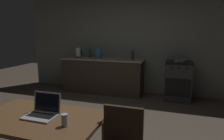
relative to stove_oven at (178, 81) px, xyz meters
The scene contains 12 objects.
ground_plane 2.68m from the stove_oven, 119.60° to the right, with size 12.00×12.00×0.00m, color #473D33.
back_wall 1.40m from the stove_oven, 160.67° to the left, with size 6.40×0.10×2.72m, color slate.
kitchen_counter 1.90m from the stove_oven, behind, with size 2.16×0.64×0.91m.
stove_oven is the anchor object (origin of this frame).
dining_table 3.52m from the stove_oven, 112.53° to the right, with size 1.27×0.77×0.73m.
laptop 3.49m from the stove_oven, 112.36° to the right, with size 0.32×0.25×0.23m.
electric_kettle 2.66m from the stove_oven, behind, with size 0.17×0.15×0.26m.
bottle 1.24m from the stove_oven, behind, with size 0.08×0.08×0.27m.
frying_pan 0.48m from the stove_oven, 97.67° to the right, with size 0.27×0.44×0.05m.
drinking_glass 3.50m from the stove_oven, 106.47° to the right, with size 0.06×0.06×0.12m.
cereal_box 2.11m from the stove_oven, behind, with size 0.13×0.05×0.24m.
bottle_b 2.37m from the stove_oven, behind, with size 0.08×0.08×0.28m.
Camera 1 is at (1.25, -2.51, 1.57)m, focal length 31.88 mm.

